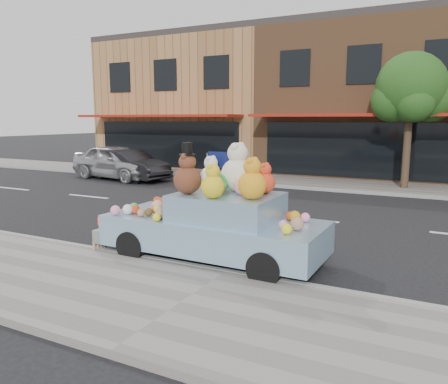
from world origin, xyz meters
The scene contains 11 objects.
ground centered at (0.00, 0.00, 0.00)m, with size 120.00×120.00×0.00m, color black.
near_sidewalk centered at (0.00, -6.50, 0.06)m, with size 60.00×3.00×0.12m, color gray.
far_sidewalk centered at (0.00, 6.50, 0.06)m, with size 60.00×3.00×0.12m, color gray.
near_kerb centered at (0.00, -5.00, 0.07)m, with size 60.00×0.12×0.13m, color gray.
far_kerb centered at (0.00, 5.00, 0.07)m, with size 60.00×0.12×0.13m, color gray.
storefront_left centered at (-10.00, 11.97, 3.64)m, with size 10.00×9.80×7.30m.
storefront_mid centered at (0.00, 11.97, 3.64)m, with size 10.00×9.80×7.30m.
street_tree centered at (2.03, 6.55, 3.69)m, with size 3.00×2.70×5.22m.
car_silver centered at (-10.17, 4.13, 0.80)m, with size 1.88×4.67×1.59m, color #A7A8AC.
car_dark centered at (-9.49, 4.12, 0.70)m, with size 1.47×4.22×1.39m, color black.
art_car centered at (-0.60, -4.29, 0.82)m, with size 4.52×1.85×2.31m.
Camera 1 is at (3.25, -11.56, 2.74)m, focal length 35.00 mm.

